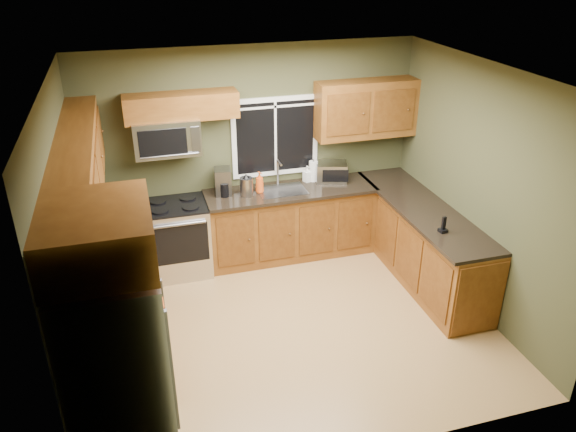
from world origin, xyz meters
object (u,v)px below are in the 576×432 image
range (177,238)px  soap_bottle_a (260,182)px  coffee_maker (223,182)px  kettle (246,186)px  paper_towel_roll (313,171)px  microwave (167,137)px  soap_bottle_b (307,174)px  toaster_oven (331,172)px  refrigerator (120,369)px  cordless_phone (443,227)px

range → soap_bottle_a: size_ratio=3.44×
range → coffee_maker: bearing=10.5°
kettle → paper_towel_roll: bearing=13.8°
kettle → soap_bottle_a: kettle is taller
microwave → soap_bottle_b: size_ratio=3.61×
toaster_oven → soap_bottle_b: (-0.31, 0.06, -0.02)m
microwave → toaster_oven: microwave is taller
kettle → soap_bottle_b: bearing=14.7°
refrigerator → range: size_ratio=1.92×
toaster_oven → kettle: (-1.17, -0.17, 0.01)m
toaster_oven → coffee_maker: 1.44m
range → soap_bottle_b: size_ratio=4.45×
refrigerator → kettle: size_ratio=6.23×
soap_bottle_b → toaster_oven: bearing=-10.7°
refrigerator → coffee_maker: (1.31, 2.89, 0.19)m
range → coffee_maker: coffee_maker is taller
soap_bottle_b → cordless_phone: size_ratio=1.15×
range → soap_bottle_a: (1.07, 0.03, 0.61)m
paper_towel_roll → soap_bottle_b: 0.08m
toaster_oven → coffee_maker: size_ratio=1.39×
coffee_maker → soap_bottle_a: size_ratio=1.20×
range → toaster_oven: 2.15m
coffee_maker → toaster_oven: bearing=1.2°
soap_bottle_b → kettle: bearing=-165.3°
kettle → paper_towel_roll: (0.94, 0.23, 0.00)m
kettle → toaster_oven: bearing=8.1°
microwave → soap_bottle_a: microwave is taller
refrigerator → soap_bottle_b: size_ratio=8.55×
range → soap_bottle_a: bearing=1.6°
microwave → coffee_maker: size_ratio=2.32×
range → kettle: size_ratio=3.24×
coffee_maker → soap_bottle_b: 1.13m
coffee_maker → paper_towel_roll: coffee_maker is taller
microwave → refrigerator: bearing=-103.3°
coffee_maker → cordless_phone: 2.68m
range → cordless_phone: bearing=-29.8°
kettle → cordless_phone: (1.83, -1.53, -0.08)m
microwave → coffee_maker: (0.62, -0.02, -0.64)m
cordless_phone → paper_towel_roll: bearing=116.8°
microwave → paper_towel_roll: 1.94m
coffee_maker → cordless_phone: coffee_maker is taller
coffee_maker → cordless_phone: size_ratio=1.79×
soap_bottle_a → cordless_phone: (1.65, -1.58, -0.08)m
kettle → soap_bottle_b: size_ratio=1.37×
soap_bottle_b → cordless_phone: 2.01m
range → soap_bottle_a: 1.23m
microwave → kettle: size_ratio=2.63×
refrigerator → cordless_phone: size_ratio=9.85×
range → kettle: (0.89, -0.02, 0.60)m
range → microwave: bearing=90.0°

